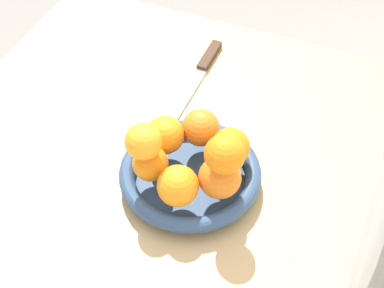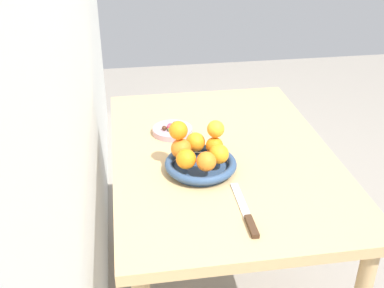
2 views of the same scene
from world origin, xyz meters
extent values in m
cube|color=tan|center=(0.00, 0.00, 0.72)|extent=(1.10, 0.76, 0.04)
cylinder|color=tan|center=(-0.49, -0.32, 0.35)|extent=(0.05, 0.05, 0.70)
cylinder|color=tan|center=(-0.49, 0.32, 0.35)|extent=(0.05, 0.05, 0.70)
cylinder|color=navy|center=(-0.11, 0.10, 0.75)|extent=(0.19, 0.19, 0.01)
torus|color=navy|center=(-0.11, 0.10, 0.77)|extent=(0.23, 0.23, 0.03)
sphere|color=orange|center=(-0.07, 0.04, 0.81)|extent=(0.06, 0.06, 0.06)
sphere|color=orange|center=(-0.04, 0.10, 0.81)|extent=(0.06, 0.06, 0.06)
sphere|color=orange|center=(-0.08, 0.16, 0.81)|extent=(0.07, 0.07, 0.07)
sphere|color=orange|center=(-0.15, 0.15, 0.81)|extent=(0.06, 0.06, 0.06)
sphere|color=orange|center=(-0.17, 0.09, 0.81)|extent=(0.06, 0.06, 0.06)
sphere|color=orange|center=(-0.13, 0.04, 0.81)|extent=(0.06, 0.06, 0.06)
sphere|color=orange|center=(-0.06, 0.04, 0.87)|extent=(0.06, 0.06, 0.06)
sphere|color=orange|center=(-0.08, 0.16, 0.88)|extent=(0.06, 0.06, 0.06)
cube|color=#3F2819|center=(-0.42, 0.01, 0.75)|extent=(0.09, 0.02, 0.01)
cube|color=silver|center=(-0.29, 0.01, 0.74)|extent=(0.17, 0.02, 0.01)
camera|label=1|loc=(0.45, 0.33, 1.51)|focal=55.00mm
camera|label=2|loc=(-1.42, 0.33, 1.57)|focal=45.00mm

